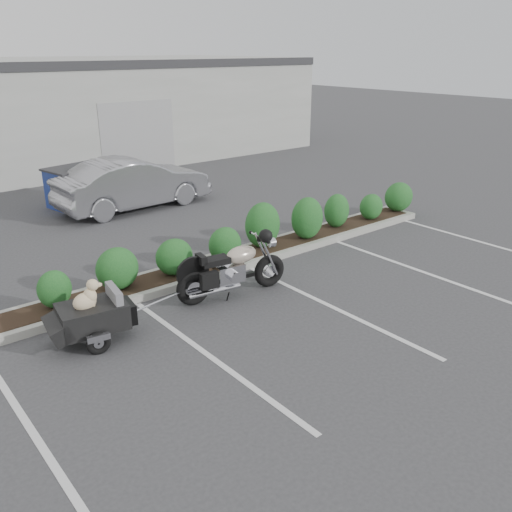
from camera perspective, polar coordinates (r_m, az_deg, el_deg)
ground at (r=9.72m, az=0.28°, el=-6.04°), size 90.00×90.00×0.00m
planter_kerb at (r=11.84m, az=-2.73°, el=-0.53°), size 12.00×1.00×0.15m
motorcycle at (r=10.19m, az=-2.46°, el=-1.46°), size 2.29×0.89×1.32m
pet_trailer at (r=9.03m, az=-16.92°, el=-6.02°), size 1.85×1.05×1.09m
sedan at (r=16.27m, az=-12.77°, el=7.47°), size 4.55×1.74×1.48m
dumpster at (r=17.01m, az=-18.05°, el=7.03°), size 1.98×1.54×1.17m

